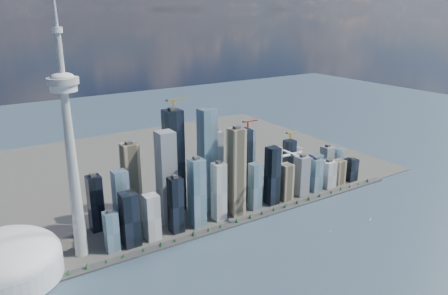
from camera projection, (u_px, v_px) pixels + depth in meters
ground at (296, 283)px, 795.18m from camera, size 4000.00×4000.00×0.00m
seawall at (222, 228)px, 994.15m from camera, size 1100.00×22.00×4.00m
land at (143, 170)px, 1353.54m from camera, size 1400.00×900.00×3.00m
shoreline_trees at (222, 225)px, 992.11m from camera, size 960.53×7.20×8.80m
skyscraper_cluster at (223, 176)px, 1068.99m from camera, size 736.00×142.00×277.54m
needle_tower at (70, 144)px, 815.11m from camera, size 56.00×56.00×550.50m
dome_stadium at (4, 261)px, 793.48m from camera, size 200.00×200.00×86.00m
airplane at (292, 154)px, 984.15m from camera, size 61.81×54.55×15.11m
sailboat_west at (331, 230)px, 980.44m from camera, size 6.56×3.60×9.22m
sailboat_east at (370, 219)px, 1034.06m from camera, size 7.85×3.68×10.89m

